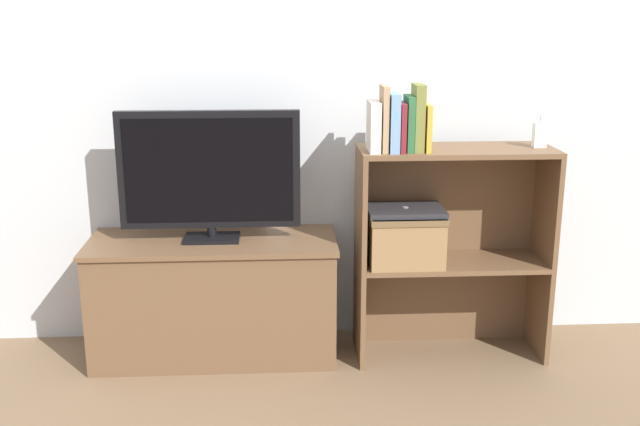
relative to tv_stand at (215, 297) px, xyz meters
The scene contains 16 objects.
ground_plane 0.54m from the tv_stand, 23.85° to the right, with size 16.00×16.00×0.00m, color brown.
wall_back 1.07m from the tv_stand, 27.60° to the left, with size 10.00×0.05×2.40m.
tv_stand is the anchor object (origin of this frame).
tv 0.53m from the tv_stand, 90.00° to the right, with size 0.71×0.14×0.52m.
bookshelf_lower_tier 0.97m from the tv_stand, ahead, with size 0.77×0.29×0.41m.
bookshelf_upper_tier 1.07m from the tv_stand, ahead, with size 0.77×0.29×0.46m.
book_ivory 0.96m from the tv_stand, ahead, with size 0.04×0.15×0.19m.
book_tan 1.01m from the tv_stand, ahead, with size 0.02×0.13×0.25m.
book_skyblue 1.02m from the tv_stand, ahead, with size 0.04×0.15×0.22m.
book_maroon 1.03m from the tv_stand, ahead, with size 0.02×0.15×0.19m.
book_forest 1.06m from the tv_stand, ahead, with size 0.03×0.13×0.21m.
book_olive 1.10m from the tv_stand, ahead, with size 0.04×0.12×0.25m.
book_mustard 1.10m from the tv_stand, ahead, with size 0.02×0.14×0.18m.
baby_monitor 1.46m from the tv_stand, ahead, with size 0.05×0.04×0.13m.
storage_basket_left 0.82m from the tv_stand, ahead, with size 0.30×0.26×0.21m.
laptop 0.86m from the tv_stand, ahead, with size 0.30×0.22×0.02m.
Camera 1 is at (-0.16, -2.71, 1.41)m, focal length 42.00 mm.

